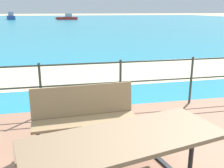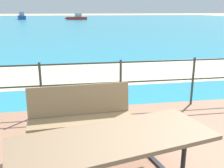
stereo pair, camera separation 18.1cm
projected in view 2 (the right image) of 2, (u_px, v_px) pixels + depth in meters
The scene contains 7 objects.
sea_water at pixel (74, 22), 40.62m from camera, with size 90.00×90.00×0.01m, color teal.
beach_strip at pixel (100, 73), 8.06m from camera, with size 54.00×2.98×0.01m, color beige.
picnic_table at pixel (114, 155), 2.34m from camera, with size 2.11×1.80×0.78m.
park_bench at pixel (81, 112), 3.50m from camera, with size 1.42×0.50×0.88m.
railing_fence at pixel (121, 78), 4.87m from camera, with size 5.94×0.04×0.97m.
boat_near at pixel (22, 17), 50.74m from camera, with size 2.01×3.65×1.48m.
boat_mid at pixel (77, 18), 49.49m from camera, with size 4.46×1.78×1.18m.
Camera 2 is at (-0.95, -2.17, 1.93)m, focal length 41.23 mm.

